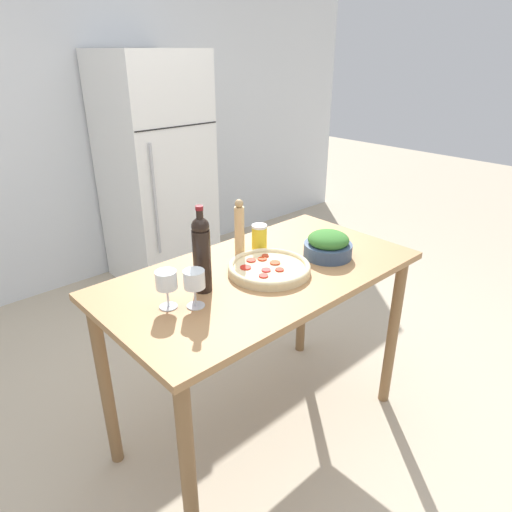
% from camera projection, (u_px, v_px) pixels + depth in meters
% --- Properties ---
extents(ground_plane, '(14.00, 14.00, 0.00)m').
position_uv_depth(ground_plane, '(261.00, 426.00, 2.36)').
color(ground_plane, '#BCAD93').
extents(wall_back, '(6.40, 0.06, 2.60)m').
position_uv_depth(wall_back, '(51.00, 121.00, 3.32)').
color(wall_back, silver).
rests_on(wall_back, ground_plane).
extents(refrigerator, '(0.68, 0.74, 1.79)m').
position_uv_depth(refrigerator, '(156.00, 173.00, 3.58)').
color(refrigerator, white).
rests_on(refrigerator, ground_plane).
extents(prep_counter, '(1.40, 0.75, 0.90)m').
position_uv_depth(prep_counter, '(262.00, 296.00, 2.04)').
color(prep_counter, '#A87A4C').
rests_on(prep_counter, ground_plane).
extents(wine_bottle, '(0.07, 0.07, 0.35)m').
position_uv_depth(wine_bottle, '(202.00, 253.00, 1.77)').
color(wine_bottle, black).
rests_on(wine_bottle, prep_counter).
extents(wine_glass_near, '(0.08, 0.08, 0.15)m').
position_uv_depth(wine_glass_near, '(194.00, 281.00, 1.68)').
color(wine_glass_near, silver).
rests_on(wine_glass_near, prep_counter).
extents(wine_glass_far, '(0.08, 0.08, 0.15)m').
position_uv_depth(wine_glass_far, '(166.00, 282.00, 1.67)').
color(wine_glass_far, silver).
rests_on(wine_glass_far, prep_counter).
extents(pepper_mill, '(0.05, 0.05, 0.28)m').
position_uv_depth(pepper_mill, '(239.00, 229.00, 2.08)').
color(pepper_mill, tan).
rests_on(pepper_mill, prep_counter).
extents(salad_bowl, '(0.22, 0.22, 0.12)m').
position_uv_depth(salad_bowl, '(328.00, 245.00, 2.11)').
color(salad_bowl, '#384C6B').
rests_on(salad_bowl, prep_counter).
extents(homemade_pizza, '(0.36, 0.36, 0.04)m').
position_uv_depth(homemade_pizza, '(269.00, 268.00, 1.97)').
color(homemade_pizza, beige).
rests_on(homemade_pizza, prep_counter).
extents(salt_canister, '(0.07, 0.07, 0.13)m').
position_uv_depth(salt_canister, '(259.00, 238.00, 2.16)').
color(salt_canister, yellow).
rests_on(salt_canister, prep_counter).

